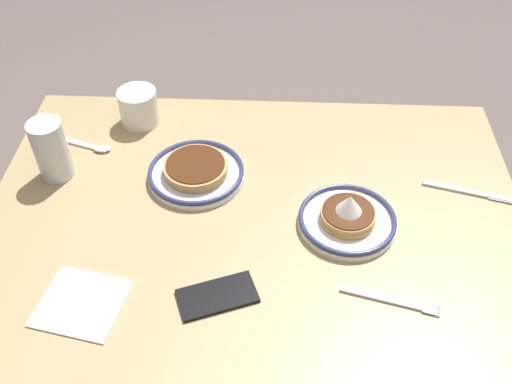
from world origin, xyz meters
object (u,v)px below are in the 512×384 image
Objects in this scene: tea_spoon at (82,144)px; butter_knife at (477,193)px; coffee_mug at (139,106)px; cell_phone at (217,296)px; drinking_glass at (52,152)px; plate_center_pancakes at (347,218)px; fork_near at (390,300)px; paper_napkin at (82,303)px; plate_near_main at (196,172)px.

butter_knife is at bearing 172.06° from tea_spoon.
coffee_mug reaches higher than cell_phone.
cell_phone is 0.62m from butter_knife.
drinking_glass is (0.15, 0.21, 0.02)m from coffee_mug.
tea_spoon is (0.90, -0.13, 0.00)m from butter_knife.
drinking_glass is at bearing -11.13° from plate_center_pancakes.
butter_knife is (-0.29, -0.10, -0.02)m from plate_center_pancakes.
plate_center_pancakes is at bearing -70.33° from fork_near.
butter_knife is (-0.54, -0.30, -0.00)m from cell_phone.
paper_napkin is (0.01, 0.55, -0.04)m from coffee_mug.
drinking_glass is 0.62× the size of butter_knife.
paper_napkin is at bearing 3.29° from fork_near.
tea_spoon is (-0.03, -0.10, -0.06)m from drinking_glass.
paper_napkin is at bearing -15.02° from cell_phone.
plate_center_pancakes reaches higher than plate_near_main.
butter_knife is at bearing -172.17° from cell_phone.
tea_spoon is (0.61, -0.23, -0.02)m from plate_center_pancakes.
fork_near is 0.80m from tea_spoon.
coffee_mug is 0.76m from fork_near.
paper_napkin is 0.75× the size of tea_spoon.
coffee_mug is (0.49, -0.33, 0.03)m from plate_center_pancakes.
fork_near is (-0.07, 0.19, -0.02)m from plate_center_pancakes.
coffee_mug reaches higher than fork_near.
cell_phone reaches higher than fork_near.
fork_near is (-0.40, 0.32, -0.01)m from plate_near_main.
fork_near is at bearing 148.48° from tea_spoon.
cell_phone is at bearing 114.59° from coffee_mug.
tea_spoon reaches higher than butter_knife.
tea_spoon is at bearing -105.13° from drinking_glass.
plate_near_main is 1.45× the size of paper_napkin.
drinking_glass is 0.38m from paper_napkin.
coffee_mug is 0.62× the size of tea_spoon.
butter_knife is (-0.93, 0.02, -0.06)m from drinking_glass.
paper_napkin is (0.17, 0.35, -0.01)m from plate_near_main.
tea_spoon reaches higher than fork_near.
fork_near is at bearing 52.73° from butter_knife.
plate_near_main is 0.62m from butter_knife.
drinking_glass is 0.78m from fork_near.
paper_napkin is 0.66× the size of butter_knife.
fork_near is (-0.56, -0.03, 0.00)m from paper_napkin.
drinking_glass is at bearing 53.78° from coffee_mug.
paper_napkin is at bearing 89.38° from coffee_mug.
plate_center_pancakes is at bearing 19.62° from butter_knife.
fork_near is at bearing 109.67° from plate_center_pancakes.
cell_phone reaches higher than paper_napkin.
cell_phone is (0.25, 0.19, -0.02)m from plate_center_pancakes.
plate_center_pancakes reaches higher than fork_near.
drinking_glass reaches higher than paper_napkin.
coffee_mug is 0.55× the size of butter_knife.
butter_knife is at bearing 163.70° from coffee_mug.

